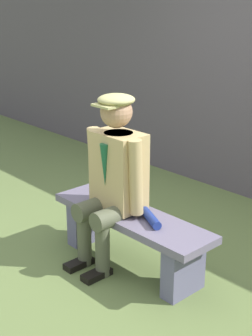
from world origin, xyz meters
name	(u,v)px	position (x,y,z in m)	size (l,w,h in m)	color
ground_plane	(131,264)	(0.00, 0.00, 0.00)	(30.00, 30.00, 0.00)	olive
bench	(131,230)	(0.00, 0.00, 0.30)	(1.41, 0.40, 0.44)	slate
seated_man	(113,174)	(0.14, 0.05, 0.73)	(0.57, 0.58, 1.33)	tan
rolled_magazine	(151,218)	(-0.21, 0.00, 0.47)	(0.07, 0.07, 0.28)	navy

